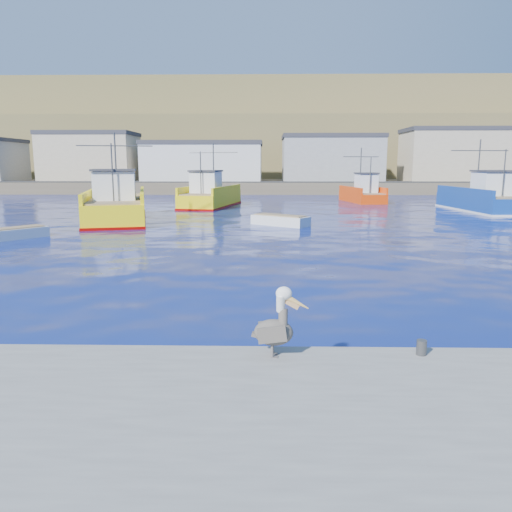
{
  "coord_description": "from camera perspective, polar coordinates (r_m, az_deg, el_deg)",
  "views": [
    {
      "loc": [
        -0.04,
        -12.74,
        4.18
      ],
      "look_at": [
        -0.37,
        2.33,
        1.41
      ],
      "focal_mm": 35.0,
      "sensor_mm": 36.0,
      "label": 1
    }
  ],
  "objects": [
    {
      "name": "skiff_left",
      "position": [
        31.58,
        -25.95,
        2.23
      ],
      "size": [
        3.27,
        3.65,
        0.79
      ],
      "color": "silver",
      "rests_on": "ground"
    },
    {
      "name": "ground",
      "position": [
        13.41,
        1.38,
        -7.74
      ],
      "size": [
        260.0,
        260.0,
        0.0
      ],
      "primitive_type": "plane",
      "color": "#08115F",
      "rests_on": "ground"
    },
    {
      "name": "pelican",
      "position": [
        9.73,
        2.28,
        -8.07
      ],
      "size": [
        1.13,
        0.5,
        1.39
      ],
      "color": "#595451",
      "rests_on": "dock"
    },
    {
      "name": "skiff_far",
      "position": [
        58.44,
        24.75,
        5.68
      ],
      "size": [
        4.0,
        4.35,
        0.95
      ],
      "color": "silver",
      "rests_on": "ground"
    },
    {
      "name": "dock_bollards",
      "position": [
        10.01,
        4.92,
        -10.27
      ],
      "size": [
        36.2,
        0.2,
        0.3
      ],
      "color": "#4C4C4C",
      "rests_on": "dock"
    },
    {
      "name": "skiff_mid",
      "position": [
        34.78,
        2.79,
        3.99
      ],
      "size": [
        4.17,
        3.56,
        0.89
      ],
      "color": "silver",
      "rests_on": "ground"
    },
    {
      "name": "trawler_yellow_b",
      "position": [
        50.51,
        -5.26,
        6.79
      ],
      "size": [
        5.6,
        11.15,
        6.43
      ],
      "color": "yellow",
      "rests_on": "ground"
    },
    {
      "name": "trawler_blue",
      "position": [
        49.76,
        24.56,
        5.87
      ],
      "size": [
        5.34,
        11.41,
        6.49
      ],
      "color": "navy",
      "rests_on": "ground"
    },
    {
      "name": "trawler_yellow_a",
      "position": [
        39.15,
        -15.63,
        5.54
      ],
      "size": [
        6.98,
        13.03,
        6.66
      ],
      "color": "yellow",
      "rests_on": "ground"
    },
    {
      "name": "boat_orange",
      "position": [
        57.5,
        12.13,
        7.04
      ],
      "size": [
        4.24,
        8.23,
        6.02
      ],
      "color": "#EA3C07",
      "rests_on": "ground"
    },
    {
      "name": "far_shore",
      "position": [
        122.04,
        1.3,
        12.69
      ],
      "size": [
        200.0,
        81.0,
        24.0
      ],
      "color": "brown",
      "rests_on": "ground"
    }
  ]
}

